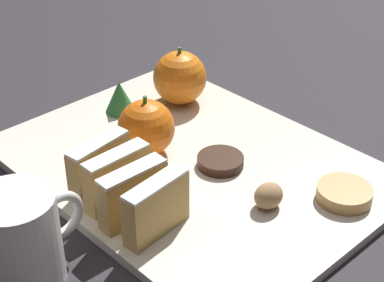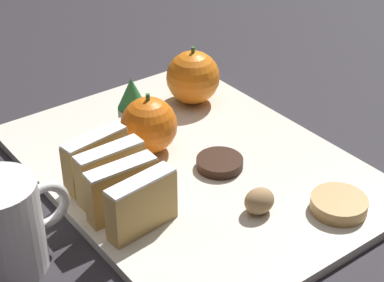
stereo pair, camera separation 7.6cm
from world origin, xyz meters
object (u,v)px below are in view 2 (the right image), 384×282
object	(u,v)px
chocolate_cookie	(220,163)
orange_far	(149,125)
orange_near	(193,77)
walnut	(262,200)
coffee_mug	(4,226)

from	to	relation	value
chocolate_cookie	orange_far	bearing A→B (deg)	118.28
orange_near	walnut	distance (m)	0.26
orange_near	chocolate_cookie	size ratio (longest dim) A/B	1.47
coffee_mug	chocolate_cookie	bearing A→B (deg)	-0.80
orange_far	walnut	xyz separation A→B (m)	(0.03, -0.17, -0.02)
orange_far	orange_near	bearing A→B (deg)	29.93
orange_far	coffee_mug	distance (m)	0.23
orange_near	coffee_mug	bearing A→B (deg)	-156.43
orange_far	chocolate_cookie	world-z (taller)	orange_far
orange_near	orange_far	bearing A→B (deg)	-150.07
chocolate_cookie	coffee_mug	distance (m)	0.27
walnut	orange_near	bearing A→B (deg)	69.67
orange_far	chocolate_cookie	bearing A→B (deg)	-61.72
walnut	coffee_mug	xyz separation A→B (m)	(-0.25, 0.10, 0.02)
orange_near	coffee_mug	distance (m)	0.37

